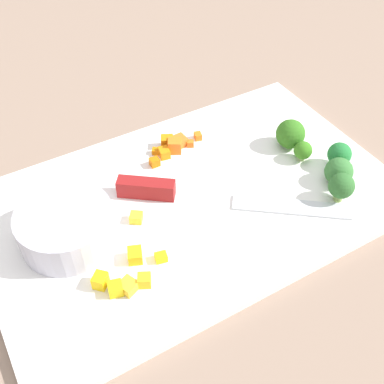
# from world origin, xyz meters

# --- Properties ---
(ground_plane) EXTENTS (4.00, 4.00, 0.00)m
(ground_plane) POSITION_xyz_m (0.00, 0.00, 0.00)
(ground_plane) COLOR gray
(cutting_board) EXTENTS (0.51, 0.32, 0.01)m
(cutting_board) POSITION_xyz_m (0.00, 0.00, 0.01)
(cutting_board) COLOR white
(cutting_board) RESTS_ON ground_plane
(prep_bowl) EXTENTS (0.11, 0.11, 0.04)m
(prep_bowl) POSITION_xyz_m (-0.16, 0.01, 0.03)
(prep_bowl) COLOR #B8B7C6
(prep_bowl) RESTS_ON cutting_board
(chef_knife) EXTENTS (0.24, 0.19, 0.02)m
(chef_knife) POSITION_xyz_m (-0.01, 0.01, 0.02)
(chef_knife) COLOR silver
(chef_knife) RESTS_ON cutting_board
(carrot_dice_0) EXTENTS (0.02, 0.02, 0.02)m
(carrot_dice_0) POSITION_xyz_m (0.02, 0.09, 0.02)
(carrot_dice_0) COLOR orange
(carrot_dice_0) RESTS_ON cutting_board
(carrot_dice_1) EXTENTS (0.01, 0.01, 0.01)m
(carrot_dice_1) POSITION_xyz_m (0.07, 0.10, 0.02)
(carrot_dice_1) COLOR orange
(carrot_dice_1) RESTS_ON cutting_board
(carrot_dice_2) EXTENTS (0.02, 0.02, 0.01)m
(carrot_dice_2) POSITION_xyz_m (0.01, 0.09, 0.02)
(carrot_dice_2) COLOR orange
(carrot_dice_2) RESTS_ON cutting_board
(carrot_dice_3) EXTENTS (0.01, 0.01, 0.01)m
(carrot_dice_3) POSITION_xyz_m (-0.01, 0.08, 0.02)
(carrot_dice_3) COLOR orange
(carrot_dice_3) RESTS_ON cutting_board
(carrot_dice_4) EXTENTS (0.01, 0.01, 0.01)m
(carrot_dice_4) POSITION_xyz_m (0.05, 0.09, 0.02)
(carrot_dice_4) COLOR orange
(carrot_dice_4) RESTS_ON cutting_board
(carrot_dice_5) EXTENTS (0.02, 0.02, 0.02)m
(carrot_dice_5) POSITION_xyz_m (0.02, 0.10, 0.02)
(carrot_dice_5) COLOR orange
(carrot_dice_5) RESTS_ON cutting_board
(carrot_dice_6) EXTENTS (0.01, 0.01, 0.01)m
(carrot_dice_6) POSITION_xyz_m (0.00, 0.10, 0.02)
(carrot_dice_6) COLOR orange
(carrot_dice_6) RESTS_ON cutting_board
(carrot_dice_7) EXTENTS (0.02, 0.02, 0.01)m
(carrot_dice_7) POSITION_xyz_m (0.04, 0.10, 0.02)
(carrot_dice_7) COLOR orange
(carrot_dice_7) RESTS_ON cutting_board
(pepper_dice_0) EXTENTS (0.02, 0.02, 0.01)m
(pepper_dice_0) POSITION_xyz_m (-0.10, -0.05, 0.02)
(pepper_dice_0) COLOR yellow
(pepper_dice_0) RESTS_ON cutting_board
(pepper_dice_1) EXTENTS (0.02, 0.02, 0.01)m
(pepper_dice_1) POSITION_xyz_m (-0.11, -0.09, 0.02)
(pepper_dice_1) COLOR yellow
(pepper_dice_1) RESTS_ON cutting_board
(pepper_dice_2) EXTENTS (0.02, 0.02, 0.01)m
(pepper_dice_2) POSITION_xyz_m (-0.13, -0.08, 0.02)
(pepper_dice_2) COLOR yellow
(pepper_dice_2) RESTS_ON cutting_board
(pepper_dice_3) EXTENTS (0.02, 0.02, 0.01)m
(pepper_dice_3) POSITION_xyz_m (-0.14, -0.08, 0.02)
(pepper_dice_3) COLOR yellow
(pepper_dice_3) RESTS_ON cutting_board
(pepper_dice_4) EXTENTS (0.02, 0.02, 0.02)m
(pepper_dice_4) POSITION_xyz_m (-0.15, -0.06, 0.02)
(pepper_dice_4) COLOR yellow
(pepper_dice_4) RESTS_ON cutting_board
(pepper_dice_5) EXTENTS (0.02, 0.02, 0.01)m
(pepper_dice_5) POSITION_xyz_m (-0.08, -0.00, 0.02)
(pepper_dice_5) COLOR yellow
(pepper_dice_5) RESTS_ON cutting_board
(pepper_dice_6) EXTENTS (0.02, 0.01, 0.01)m
(pepper_dice_6) POSITION_xyz_m (-0.08, -0.07, 0.02)
(pepper_dice_6) COLOR yellow
(pepper_dice_6) RESTS_ON cutting_board
(broccoli_floret_0) EXTENTS (0.04, 0.04, 0.04)m
(broccoli_floret_0) POSITION_xyz_m (0.18, -0.07, 0.03)
(broccoli_floret_0) COLOR #8AAD66
(broccoli_floret_0) RESTS_ON cutting_board
(broccoli_floret_1) EXTENTS (0.02, 0.02, 0.03)m
(broccoli_floret_1) POSITION_xyz_m (0.17, -0.01, 0.03)
(broccoli_floret_1) COLOR #8DAC61
(broccoli_floret_1) RESTS_ON cutting_board
(broccoli_floret_2) EXTENTS (0.04, 0.04, 0.04)m
(broccoli_floret_2) POSITION_xyz_m (0.17, 0.02, 0.03)
(broccoli_floret_2) COLOR #93C266
(broccoli_floret_2) RESTS_ON cutting_board
(broccoli_floret_3) EXTENTS (0.03, 0.03, 0.04)m
(broccoli_floret_3) POSITION_xyz_m (0.20, -0.05, 0.03)
(broccoli_floret_3) COLOR #93C168
(broccoli_floret_3) RESTS_ON cutting_board
(broccoli_floret_4) EXTENTS (0.03, 0.03, 0.04)m
(broccoli_floret_4) POSITION_xyz_m (0.16, -0.09, 0.04)
(broccoli_floret_4) COLOR #8DAD5A
(broccoli_floret_4) RESTS_ON cutting_board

